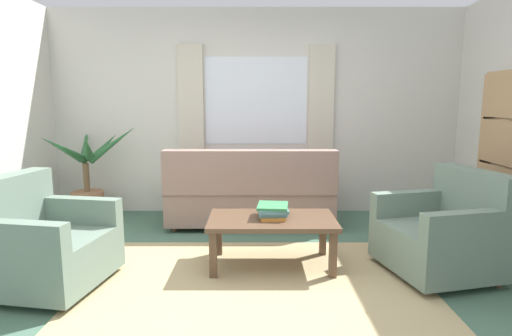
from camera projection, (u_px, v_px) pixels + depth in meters
The scene contains 10 objects.
ground_plane at pixel (257, 281), 3.37m from camera, with size 6.24×6.24×0.00m, color #476B56.
wall_back at pixel (257, 113), 5.40m from camera, with size 5.32×0.12×2.60m, color silver.
window_with_curtains at pixel (257, 101), 5.29m from camera, with size 1.98×0.07×1.40m.
area_rug at pixel (257, 280), 3.37m from camera, with size 2.73×1.80×0.01m, color tan.
couch at pixel (251, 195), 4.83m from camera, with size 1.90×0.82×0.92m.
armchair_left at pixel (43, 244), 3.21m from camera, with size 0.95×0.97×0.88m.
armchair_right at pixel (445, 233), 3.46m from camera, with size 0.99×1.01×0.88m.
coffee_table at pixel (273, 224), 3.62m from camera, with size 1.10×0.64×0.44m.
book_stack_on_table at pixel (273, 211), 3.62m from camera, with size 0.29×0.32×0.11m.
potted_plant at pixel (89, 182), 5.07m from camera, with size 1.15×1.13×1.18m.
Camera 1 is at (-0.00, -3.19, 1.44)m, focal length 29.16 mm.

